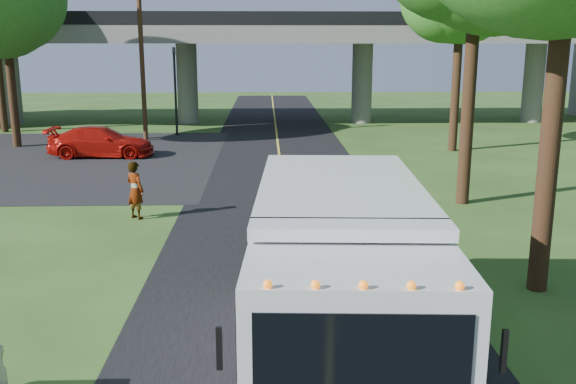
{
  "coord_description": "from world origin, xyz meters",
  "views": [
    {
      "loc": [
        -0.65,
        -12.54,
        5.5
      ],
      "look_at": [
        -0.07,
        4.06,
        1.6
      ],
      "focal_mm": 40.0,
      "sensor_mm": 36.0,
      "label": 1
    }
  ],
  "objects_px": {
    "traffic_signal": "(175,82)",
    "step_van": "(341,278)",
    "pedestrian": "(135,190)",
    "red_sedan": "(101,142)",
    "utility_pole": "(142,59)"
  },
  "relations": [
    {
      "from": "red_sedan",
      "to": "utility_pole",
      "type": "bearing_deg",
      "value": -12.43
    },
    {
      "from": "traffic_signal",
      "to": "pedestrian",
      "type": "distance_m",
      "value": 18.82
    },
    {
      "from": "utility_pole",
      "to": "red_sedan",
      "type": "bearing_deg",
      "value": -102.98
    },
    {
      "from": "utility_pole",
      "to": "pedestrian",
      "type": "xyz_separation_m",
      "value": [
        2.7,
        -16.64,
        -3.67
      ]
    },
    {
      "from": "step_van",
      "to": "pedestrian",
      "type": "relative_size",
      "value": 4.16
    },
    {
      "from": "red_sedan",
      "to": "step_van",
      "type": "bearing_deg",
      "value": -156.07
    },
    {
      "from": "step_van",
      "to": "red_sedan",
      "type": "height_order",
      "value": "step_van"
    },
    {
      "from": "step_van",
      "to": "pedestrian",
      "type": "bearing_deg",
      "value": 121.33
    },
    {
      "from": "red_sedan",
      "to": "pedestrian",
      "type": "xyz_separation_m",
      "value": [
        3.91,
        -11.42,
        0.19
      ]
    },
    {
      "from": "traffic_signal",
      "to": "step_van",
      "type": "height_order",
      "value": "traffic_signal"
    },
    {
      "from": "step_van",
      "to": "red_sedan",
      "type": "xyz_separation_m",
      "value": [
        -9.27,
        21.45,
        -0.99
      ]
    },
    {
      "from": "traffic_signal",
      "to": "step_van",
      "type": "distance_m",
      "value": 29.44
    },
    {
      "from": "traffic_signal",
      "to": "pedestrian",
      "type": "relative_size",
      "value": 2.82
    },
    {
      "from": "traffic_signal",
      "to": "step_van",
      "type": "relative_size",
      "value": 0.68
    },
    {
      "from": "traffic_signal",
      "to": "utility_pole",
      "type": "bearing_deg",
      "value": -126.87
    }
  ]
}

